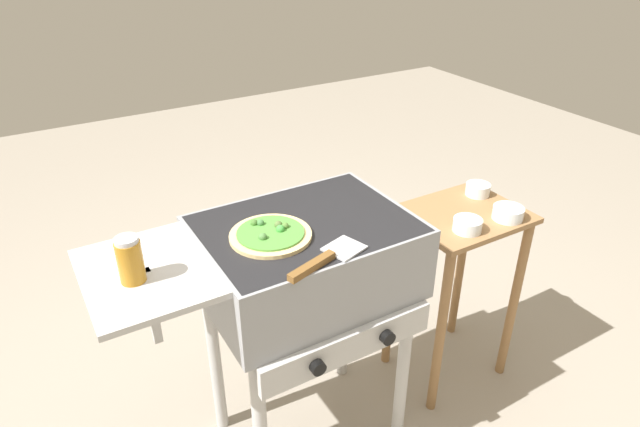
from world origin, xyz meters
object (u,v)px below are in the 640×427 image
grill (303,265)px  prep_table (456,261)px  spatula (326,259)px  pizza_veggie (271,234)px  topping_bowl_near (467,225)px  topping_bowl_far (478,190)px  topping_bowl_middle (508,213)px  sauce_jar (130,260)px

grill → prep_table: bearing=0.4°
grill → spatula: size_ratio=3.62×
grill → pizza_veggie: pizza_veggie is taller
grill → topping_bowl_near: bearing=-9.3°
prep_table → topping_bowl_far: (0.15, 0.08, 0.24)m
pizza_veggie → topping_bowl_middle: bearing=-6.1°
spatula → topping_bowl_far: size_ratio=2.84×
prep_table → topping_bowl_far: bearing=28.8°
pizza_veggie → sauce_jar: 0.40m
prep_table → grill: bearing=-179.6°
pizza_veggie → prep_table: 0.87m
pizza_veggie → topping_bowl_middle: size_ratio=2.16×
grill → pizza_veggie: bearing=-173.7°
prep_table → topping_bowl_far: size_ratio=8.04×
pizza_veggie → sauce_jar: sauce_jar is taller
spatula → topping_bowl_far: (0.86, 0.28, -0.13)m
sauce_jar → spatula: (0.46, -0.17, -0.05)m
sauce_jar → topping_bowl_middle: 1.30m
sauce_jar → topping_bowl_far: 1.34m
spatula → topping_bowl_near: 0.65m
topping_bowl_near → topping_bowl_far: 0.29m
prep_table → topping_bowl_middle: topping_bowl_middle is taller
grill → spatula: 0.25m
topping_bowl_far → spatula: bearing=-161.8°
topping_bowl_near → pizza_veggie: bearing=173.1°
grill → topping_bowl_middle: 0.79m
grill → topping_bowl_near: grill is taller
topping_bowl_far → topping_bowl_middle: (-0.04, -0.19, 0.00)m
grill → sauce_jar: (-0.50, -0.03, 0.21)m
grill → spatula: (-0.04, -0.20, 0.15)m
pizza_veggie → topping_bowl_far: bearing=6.0°
grill → prep_table: 0.71m
sauce_jar → topping_bowl_middle: sauce_jar is taller
spatula → topping_bowl_middle: spatula is taller
spatula → pizza_veggie: bearing=111.4°
pizza_veggie → spatula: size_ratio=0.89×
topping_bowl_near → grill: bearing=170.7°
grill → pizza_veggie: size_ratio=4.04×
spatula → topping_bowl_middle: bearing=6.3°
spatula → prep_table: 0.83m
grill → topping_bowl_middle: size_ratio=8.75×
prep_table → topping_bowl_near: topping_bowl_near is taller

